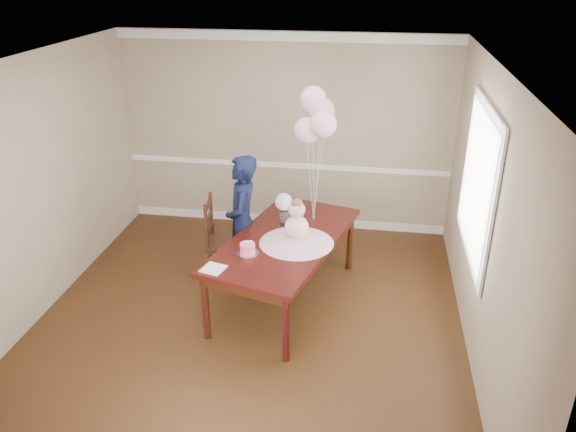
{
  "coord_description": "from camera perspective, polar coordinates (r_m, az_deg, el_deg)",
  "views": [
    {
      "loc": [
        1.19,
        -4.8,
        3.57
      ],
      "look_at": [
        0.35,
        0.53,
        1.05
      ],
      "focal_mm": 35.0,
      "sensor_mm": 36.0,
      "label": 1
    }
  ],
  "objects": [
    {
      "name": "crown_molding",
      "position": [
        7.45,
        -0.32,
        17.79
      ],
      "size": [
        4.5,
        0.02,
        0.12
      ],
      "primitive_type": "cube",
      "color": "white",
      "rests_on": "wall_back"
    },
    {
      "name": "wall_back",
      "position": [
        7.72,
        -0.28,
        8.34
      ],
      "size": [
        4.5,
        0.02,
        2.7
      ],
      "primitive_type": "cube",
      "color": "gray",
      "rests_on": "floor"
    },
    {
      "name": "chair_slat_low",
      "position": [
        6.67,
        -7.98,
        -1.41
      ],
      "size": [
        0.08,
        0.4,
        0.05
      ],
      "primitive_type": "cube",
      "rotation": [
        0.0,
        0.0,
        0.12
      ],
      "color": "black",
      "rests_on": "dining_chair_seat"
    },
    {
      "name": "birthday_cake",
      "position": [
        5.75,
        -4.13,
        -3.28
      ],
      "size": [
        0.19,
        0.19,
        0.1
      ],
      "primitive_type": "cylinder",
      "rotation": [
        0.0,
        0.0,
        -0.26
      ],
      "color": "#F94E87",
      "rests_on": "cake_platter"
    },
    {
      "name": "rose_vase_near",
      "position": [
        6.35,
        -0.42,
        -0.13
      ],
      "size": [
        0.13,
        0.13,
        0.17
      ],
      "primitive_type": "cylinder",
      "rotation": [
        0.0,
        0.0,
        -0.26
      ],
      "color": "silver",
      "rests_on": "dining_table_top"
    },
    {
      "name": "balloon_a",
      "position": [
        6.18,
        1.91,
        8.69
      ],
      "size": [
        0.29,
        0.29,
        0.29
      ],
      "primitive_type": "sphere",
      "color": "#FFB4CB",
      "rests_on": "balloon_ribbon_a"
    },
    {
      "name": "baby_torso",
      "position": [
        5.89,
        0.89,
        -1.12
      ],
      "size": [
        0.25,
        0.25,
        0.25
      ],
      "primitive_type": "sphere",
      "color": "#FEA0BF",
      "rests_on": "baby_skirt"
    },
    {
      "name": "baby_head",
      "position": [
        5.8,
        0.9,
        0.65
      ],
      "size": [
        0.18,
        0.18,
        0.18
      ],
      "primitive_type": "sphere",
      "color": "beige",
      "rests_on": "baby_torso"
    },
    {
      "name": "chair_slat_top",
      "position": [
        6.54,
        -8.14,
        1.12
      ],
      "size": [
        0.08,
        0.4,
        0.05
      ],
      "primitive_type": "cube",
      "rotation": [
        0.0,
        0.0,
        0.12
      ],
      "color": "#35110E",
      "rests_on": "dining_chair_seat"
    },
    {
      "name": "chair_leg_fl",
      "position": [
        6.7,
        -7.85,
        -5.23
      ],
      "size": [
        0.05,
        0.05,
        0.43
      ],
      "primitive_type": "cylinder",
      "rotation": [
        0.0,
        0.0,
        0.12
      ],
      "color": "#3C1710",
      "rests_on": "floor"
    },
    {
      "name": "dining_table_top",
      "position": [
        6.08,
        -0.29,
        -2.47
      ],
      "size": [
        1.56,
        2.29,
        0.05
      ],
      "primitive_type": "cube",
      "rotation": [
        0.0,
        0.0,
        -0.26
      ],
      "color": "black",
      "rests_on": "table_leg_fl"
    },
    {
      "name": "table_leg_fr",
      "position": [
        5.39,
        -0.23,
        -11.4
      ],
      "size": [
        0.09,
        0.09,
        0.73
      ],
      "primitive_type": "cylinder",
      "rotation": [
        0.0,
        0.0,
        -0.26
      ],
      "color": "black",
      "rests_on": "floor"
    },
    {
      "name": "balloon_d",
      "position": [
        6.2,
        2.58,
        11.75
      ],
      "size": [
        0.29,
        0.29,
        0.29
      ],
      "primitive_type": "sphere",
      "color": "#FFB4D1",
      "rests_on": "balloon_ribbon_d"
    },
    {
      "name": "balloon_ribbon_d",
      "position": [
        6.35,
        2.6,
        4.95
      ],
      "size": [
        0.06,
        0.13,
        1.19
      ],
      "primitive_type": "cylinder",
      "rotation": [
        -0.09,
        -0.07,
        -0.26
      ],
      "color": "white",
      "rests_on": "balloon_weight"
    },
    {
      "name": "roses_near",
      "position": [
        6.27,
        -0.43,
        1.43
      ],
      "size": [
        0.2,
        0.2,
        0.2
      ],
      "primitive_type": "sphere",
      "color": "silver",
      "rests_on": "rose_vase_near"
    },
    {
      "name": "wall_front",
      "position": [
        3.41,
        -14.47,
        -16.51
      ],
      "size": [
        4.5,
        0.02,
        2.7
      ],
      "primitive_type": "cube",
      "color": "gray",
      "rests_on": "floor"
    },
    {
      "name": "window_blinds",
      "position": [
        5.76,
        18.58,
        3.18
      ],
      "size": [
        0.01,
        1.5,
        1.4
      ],
      "primitive_type": "cube",
      "color": "silver",
      "rests_on": "wall_right"
    },
    {
      "name": "chair_rail_trim",
      "position": [
        7.86,
        -0.29,
        5.17
      ],
      "size": [
        4.5,
        0.02,
        0.07
      ],
      "primitive_type": "cube",
      "color": "white",
      "rests_on": "wall_back"
    },
    {
      "name": "table_leg_bl",
      "position": [
        7.21,
        -0.32,
        -1.35
      ],
      "size": [
        0.09,
        0.09,
        0.73
      ],
      "primitive_type": "cylinder",
      "rotation": [
        0.0,
        0.0,
        -0.26
      ],
      "color": "black",
      "rests_on": "floor"
    },
    {
      "name": "table_leg_br",
      "position": [
        6.93,
        6.33,
        -2.66
      ],
      "size": [
        0.09,
        0.09,
        0.73
      ],
      "primitive_type": "cylinder",
      "rotation": [
        0.0,
        0.0,
        -0.26
      ],
      "color": "black",
      "rests_on": "floor"
    },
    {
      "name": "balloon_ribbon_c",
      "position": [
        6.34,
        2.99,
        4.41
      ],
      "size": [
        0.05,
        0.09,
        1.09
      ],
      "primitive_type": "cylinder",
      "rotation": [
        -0.09,
        0.02,
        -0.26
      ],
      "color": "silver",
      "rests_on": "balloon_weight"
    },
    {
      "name": "balloon_weight",
      "position": [
        6.51,
        2.63,
        -0.21
      ],
      "size": [
        0.05,
        0.05,
        0.02
      ],
      "primitive_type": "cylinder",
      "rotation": [
        0.0,
        0.0,
        -0.26
      ],
      "color": "silver",
      "rests_on": "dining_table_top"
    },
    {
      "name": "cake_flower_b",
      "position": [
        5.72,
        -3.78,
        -2.65
      ],
      "size": [
        0.03,
        0.03,
        0.03
      ],
      "primitive_type": "sphere",
      "color": "white",
      "rests_on": "birthday_cake"
    },
    {
      "name": "balloon_ribbon_a",
      "position": [
        6.35,
        2.27,
        3.46
      ],
      "size": [
        0.09,
        0.03,
        0.88
      ],
      "primitive_type": "cylinder",
      "rotation": [
        0.0,
        -0.1,
        -0.26
      ],
      "color": "white",
      "rests_on": "balloon_weight"
    },
    {
      "name": "wall_right",
      "position": [
        5.39,
        19.44,
        -0.78
      ],
      "size": [
        0.02,
        5.0,
        2.7
      ],
      "primitive_type": "cube",
      "color": "gray",
      "rests_on": "floor"
    },
    {
      "name": "chair_leg_bl",
      "position": [
        7.01,
        -7.38,
        -3.74
      ],
      "size": [
        0.05,
        0.05,
        0.43
      ],
      "primitive_type": "cylinder",
      "rotation": [
        0.0,
        0.0,
        0.12
      ],
      "color": "#34180E",
      "rests_on": "floor"
    },
    {
      "name": "napkin",
      "position": [
        5.54,
        -7.59,
        -5.33
      ],
      "size": [
        0.26,
        0.26,
        0.01
      ],
      "primitive_type": "cube",
      "rotation": [
        0.0,
        0.0,
        -0.26
      ],
      "color": "white",
      "rests_on": "dining_table_top"
    },
    {
      "name": "table_apron",
      "position": [
        6.12,
        -0.29,
        -3.12
      ],
      "size": [
        1.43,
        2.17,
        0.1
      ],
      "primitive_type": "cube",
      "rotation": [
        0.0,
        0.0,
        -0.26
      ],
      "color": "black",
      "rests_on": "table_leg_fl"
    },
    {
      "name": "chair_back_post_r",
      "position": [
        6.78,
        -7.79,
        0.18
      ],
      "size": [
        0.05,
        0.05,
        0.56
      ],
      "primitive_type": "cylinder",
      "rotation": [
        0.0,
        0.0,
        0.12
      ],
      "color": "#391E0F",
      "rests_on": "dining_chair_seat"
    },
    {
      "name": "chair_leg_br",
      "position": [
        6.97,
        -4.43,
        -3.81
      ],
      "size": [
        0.05,
        0.05,
        0.43
      ],
      "primitive_type": "cylinder",
      "rotation": [
        0.0,
        0.0,
        0.12
      ],
      "color": "#3A1F0F",
      "rests_on": "floor"
    },
    {
      "name": "chair_slat_mid",
      "position": [
        6.6,
        -8.06,
        -0.16
      ],
      "size": [
        0.08,
        0.4,
        0.05
      ],
      "primitive_type": "cube",
      "rotation": [
        0.0,
        0.0,
        0.12
      ],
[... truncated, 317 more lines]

